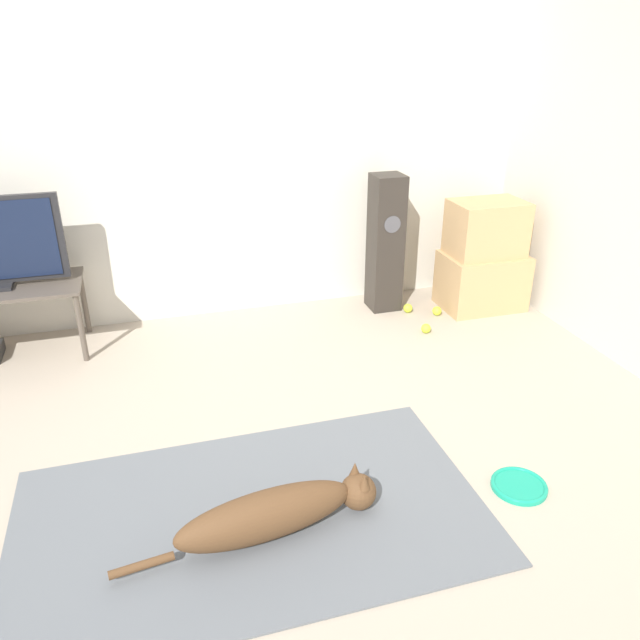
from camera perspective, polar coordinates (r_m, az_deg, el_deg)
ground_plane at (r=2.83m, az=-9.78°, el=-16.77°), size 12.00×12.00×0.00m
wall_back at (r=4.27m, az=-14.94°, el=16.19°), size 8.00×0.06×2.55m
area_rug at (r=2.78m, az=-6.25°, el=-17.34°), size 1.96×1.16×0.01m
dog at (r=2.62m, az=-3.95°, el=-17.15°), size 1.10×0.28×0.21m
frisbee at (r=3.03m, az=17.74°, el=-14.22°), size 0.25×0.25×0.03m
cardboard_box_lower at (r=4.73m, az=14.57°, el=3.50°), size 0.58×0.40×0.40m
cardboard_box_upper at (r=4.61m, az=14.98°, el=8.10°), size 0.51×0.35×0.38m
floor_speaker at (r=4.49m, az=6.00°, el=6.96°), size 0.22×0.22×0.98m
tennis_ball_by_boxes at (r=4.29m, az=9.67°, el=-0.76°), size 0.07×0.07×0.07m
tennis_ball_near_speaker at (r=4.57m, az=10.64°, el=0.82°), size 0.07×0.07×0.07m
tennis_ball_loose_on_carpet at (r=4.58m, az=8.03°, el=1.08°), size 0.07×0.07×0.07m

